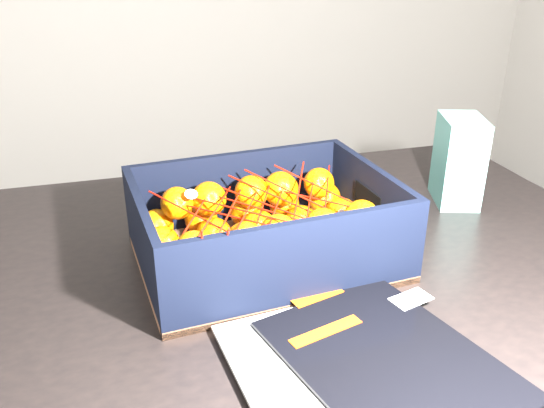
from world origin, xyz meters
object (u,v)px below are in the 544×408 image
object	(u,v)px
produce_crate	(265,236)
retail_carton	(458,160)
magazine_stack	(358,371)
table	(271,306)

from	to	relation	value
produce_crate	retail_carton	distance (m)	0.43
retail_carton	magazine_stack	bearing A→B (deg)	-115.01
produce_crate	retail_carton	bearing A→B (deg)	11.33
magazine_stack	retail_carton	world-z (taller)	retail_carton
retail_carton	produce_crate	bearing A→B (deg)	-145.87
table	produce_crate	bearing A→B (deg)	-135.92
retail_carton	table	bearing A→B (deg)	-147.36
produce_crate	retail_carton	world-z (taller)	retail_carton
magazine_stack	table	bearing A→B (deg)	88.84
magazine_stack	retail_carton	xyz separation A→B (m)	(0.41, 0.37, 0.07)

